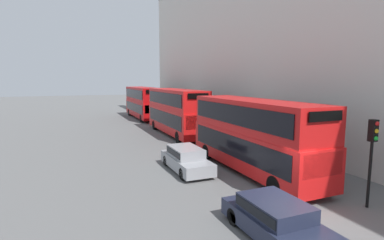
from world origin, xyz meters
The scene contains 8 objects.
ground_plane centered at (0.00, 0.00, 0.00)m, with size 200.00×200.00×0.00m, color #5B5B5B.
bus_leading centered at (1.60, 5.47, 2.32)m, with size 2.59×10.35×4.19m.
bus_second_in_queue centered at (1.60, 18.35, 2.42)m, with size 2.59×10.57×4.39m.
bus_third_in_queue centered at (1.60, 31.91, 2.36)m, with size 2.59×10.99×4.27m.
car_dark_sedan centered at (-1.80, -0.99, 0.69)m, with size 1.89×4.25×1.30m.
car_hatchback centered at (-1.80, 7.21, 0.73)m, with size 1.76×4.44×1.39m.
traffic_light centered at (3.32, -0.52, 2.68)m, with size 0.30×0.36×3.72m.
pedestrian centered at (3.62, 13.37, 0.82)m, with size 0.36×0.36×1.76m.
Camera 1 is at (-8.09, -8.67, 5.31)m, focal length 28.00 mm.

